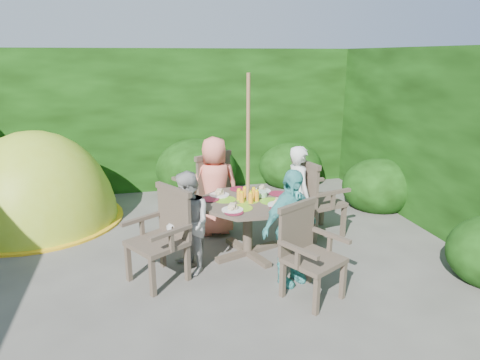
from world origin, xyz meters
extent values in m
plane|color=#4A4842|center=(0.00, 0.00, 0.00)|extent=(60.00, 60.00, 0.00)
cube|color=black|center=(0.00, 4.00, 1.25)|extent=(9.00, 1.00, 2.50)
cylinder|color=#3B3126|center=(0.85, 0.63, 0.33)|extent=(0.12, 0.12, 0.67)
cube|color=#3B3126|center=(0.85, 0.63, 0.03)|extent=(0.87, 0.39, 0.06)
cube|color=#3B3126|center=(0.85, 0.63, 0.03)|extent=(0.39, 0.87, 0.06)
cylinder|color=#3B3126|center=(0.85, 0.63, 0.69)|extent=(1.56, 1.56, 0.04)
cylinder|color=#70BC20|center=(0.71, 0.39, 0.71)|extent=(0.27, 0.27, 0.00)
cylinder|color=#70BC20|center=(1.12, 0.54, 0.71)|extent=(0.27, 0.27, 0.00)
cylinder|color=#70BC20|center=(0.59, 0.72, 0.71)|extent=(0.27, 0.27, 0.00)
cylinder|color=#70BC20|center=(1.00, 0.87, 0.71)|extent=(0.27, 0.27, 0.00)
cylinder|color=#70BC20|center=(0.85, 0.63, 0.71)|extent=(0.27, 0.27, 0.00)
cylinder|color=white|center=(1.11, 0.93, 0.72)|extent=(0.25, 0.25, 0.01)
cylinder|color=white|center=(0.56, 0.88, 0.72)|extent=(0.25, 0.25, 0.01)
cylinder|color=white|center=(0.60, 0.33, 0.72)|extent=(0.25, 0.25, 0.01)
cylinder|color=white|center=(1.15, 0.37, 0.72)|extent=(0.25, 0.25, 0.01)
cylinder|color=red|center=(1.28, 0.78, 0.72)|extent=(0.22, 0.22, 0.01)
cylinder|color=red|center=(0.84, 1.08, 0.72)|extent=(0.22, 0.22, 0.01)
cylinder|color=red|center=(0.42, 0.76, 0.72)|extent=(0.22, 0.22, 0.01)
cylinder|color=red|center=(0.60, 0.26, 0.72)|extent=(0.22, 0.22, 0.01)
cylinder|color=red|center=(1.13, 0.27, 0.72)|extent=(0.22, 0.22, 0.01)
cylinder|color=green|center=(1.04, 0.75, 0.74)|extent=(0.18, 0.18, 0.06)
cylinder|color=brown|center=(0.85, 0.63, 1.10)|extent=(0.06, 0.06, 2.20)
cube|color=#3B3126|center=(1.97, 1.02, 0.46)|extent=(0.66, 0.67, 0.05)
cube|color=#3B3126|center=(2.25, 0.85, 0.23)|extent=(0.07, 0.07, 0.45)
cube|color=#3B3126|center=(2.14, 1.31, 0.23)|extent=(0.07, 0.07, 0.45)
cube|color=#3B3126|center=(1.79, 0.74, 0.23)|extent=(0.07, 0.07, 0.45)
cube|color=#3B3126|center=(1.68, 1.20, 0.23)|extent=(0.07, 0.07, 0.45)
cube|color=#3B3126|center=(1.71, 0.96, 0.75)|extent=(0.17, 0.56, 0.54)
cube|color=#3B3126|center=(2.03, 0.75, 0.68)|extent=(0.54, 0.18, 0.04)
cube|color=#3B3126|center=(1.90, 1.30, 0.68)|extent=(0.54, 0.18, 0.04)
cube|color=#3B3126|center=(-0.26, 0.23, 0.44)|extent=(0.72, 0.73, 0.05)
cube|color=#3B3126|center=(-0.57, 0.31, 0.22)|extent=(0.07, 0.07, 0.43)
cube|color=#3B3126|center=(-0.33, -0.08, 0.22)|extent=(0.07, 0.07, 0.43)
cube|color=#3B3126|center=(-0.19, 0.55, 0.22)|extent=(0.07, 0.07, 0.43)
cube|color=#3B3126|center=(0.06, 0.16, 0.22)|extent=(0.07, 0.07, 0.43)
cube|color=#3B3126|center=(-0.05, 0.37, 0.72)|extent=(0.32, 0.48, 0.52)
cube|color=#3B3126|center=(-0.40, 0.46, 0.65)|extent=(0.46, 0.32, 0.04)
cube|color=#3B3126|center=(-0.11, 0.01, 0.65)|extent=(0.46, 0.32, 0.04)
cube|color=#3B3126|center=(0.46, 1.74, 0.48)|extent=(0.79, 0.78, 0.06)
cube|color=#3B3126|center=(0.54, 2.08, 0.23)|extent=(0.08, 0.08, 0.47)
cube|color=#3B3126|center=(0.12, 1.82, 0.23)|extent=(0.08, 0.08, 0.47)
cube|color=#3B3126|center=(0.80, 1.66, 0.23)|extent=(0.08, 0.08, 0.47)
cube|color=#3B3126|center=(0.38, 1.40, 0.23)|extent=(0.08, 0.08, 0.47)
cube|color=#3B3126|center=(0.60, 1.51, 0.78)|extent=(0.52, 0.34, 0.56)
cube|color=#3B3126|center=(0.71, 1.89, 0.70)|extent=(0.34, 0.51, 0.04)
cube|color=#3B3126|center=(0.21, 1.59, 0.70)|extent=(0.34, 0.51, 0.04)
cube|color=#3B3126|center=(1.25, -0.48, 0.42)|extent=(0.68, 0.67, 0.05)
cube|color=#3B3126|center=(1.16, -0.77, 0.21)|extent=(0.07, 0.07, 0.41)
cube|color=#3B3126|center=(1.54, -0.57, 0.21)|extent=(0.07, 0.07, 0.41)
cube|color=#3B3126|center=(0.96, -0.40, 0.21)|extent=(0.07, 0.07, 0.41)
cube|color=#3B3126|center=(1.33, -0.19, 0.21)|extent=(0.07, 0.07, 0.41)
cube|color=#3B3126|center=(1.14, -0.28, 0.68)|extent=(0.46, 0.28, 0.49)
cube|color=#3B3126|center=(1.03, -0.60, 0.62)|extent=(0.28, 0.45, 0.04)
cube|color=#3B3126|center=(1.47, -0.36, 0.62)|extent=(0.28, 0.45, 0.04)
imported|color=silver|center=(1.61, 0.90, 0.64)|extent=(0.34, 0.49, 1.28)
imported|color=#A5A4A0|center=(0.10, 0.36, 0.59)|extent=(0.60, 0.68, 1.17)
imported|color=#EB7661|center=(0.59, 1.38, 0.68)|extent=(0.68, 0.45, 1.36)
imported|color=#4BB0AD|center=(1.12, -0.12, 0.64)|extent=(0.81, 0.59, 1.27)
ellipsoid|color=#A5BD24|center=(-1.88, 2.40, 0.00)|extent=(2.82, 2.82, 2.72)
ellipsoid|color=black|center=(-1.64, 1.67, 0.00)|extent=(0.85, 0.62, 0.94)
cylinder|color=yellow|center=(-1.88, 2.40, 0.02)|extent=(2.38, 2.38, 0.03)
camera|label=1|loc=(-0.37, -4.07, 2.39)|focal=32.00mm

